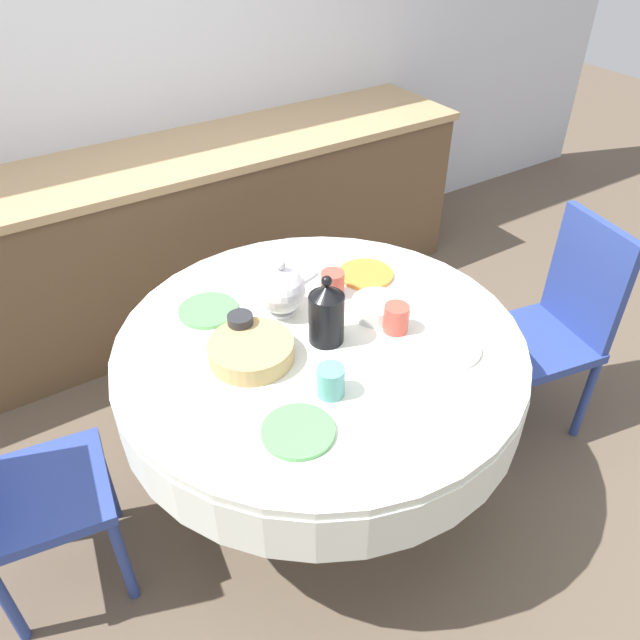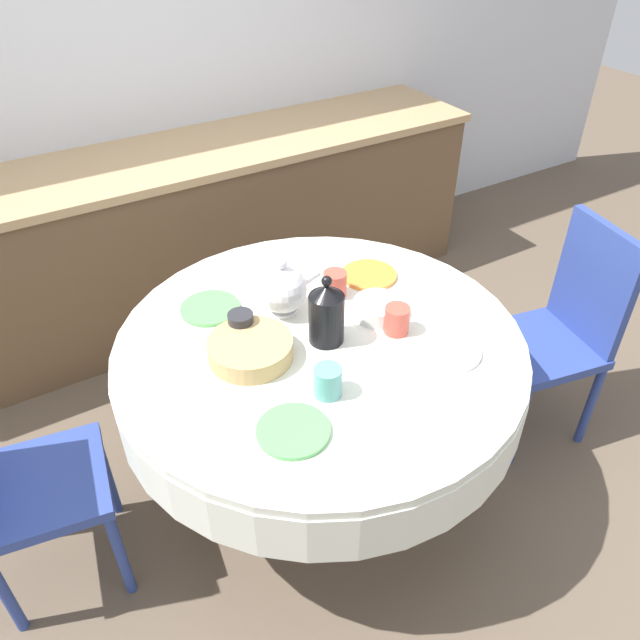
% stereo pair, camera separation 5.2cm
% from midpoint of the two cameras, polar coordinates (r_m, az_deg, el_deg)
% --- Properties ---
extents(ground_plane, '(12.00, 12.00, 0.00)m').
position_cam_midpoint_polar(ground_plane, '(2.62, 0.59, -14.58)').
color(ground_plane, brown).
extents(wall_back, '(7.00, 0.05, 2.60)m').
position_cam_midpoint_polar(wall_back, '(3.32, -16.52, 22.65)').
color(wall_back, silver).
rests_on(wall_back, ground_plane).
extents(kitchen_counter, '(3.24, 0.64, 0.90)m').
position_cam_midpoint_polar(kitchen_counter, '(3.33, -12.24, 7.42)').
color(kitchen_counter, brown).
rests_on(kitchen_counter, ground_plane).
extents(dining_table, '(1.38, 1.38, 0.75)m').
position_cam_midpoint_polar(dining_table, '(2.16, 0.69, -4.27)').
color(dining_table, brown).
rests_on(dining_table, ground_plane).
extents(chair_left, '(0.47, 0.47, 0.96)m').
position_cam_midpoint_polar(chair_left, '(2.70, 21.74, -0.50)').
color(chair_left, '#2D428E').
rests_on(chair_left, ground_plane).
extents(chair_right, '(0.46, 0.46, 0.96)m').
position_cam_midpoint_polar(chair_right, '(2.18, -26.11, -12.73)').
color(chair_right, '#2D428E').
rests_on(chair_right, ground_plane).
extents(plate_near_left, '(0.21, 0.21, 0.01)m').
position_cam_midpoint_polar(plate_near_left, '(1.78, -1.61, -10.09)').
color(plate_near_left, '#5BA85B').
rests_on(plate_near_left, dining_table).
extents(cup_near_left, '(0.09, 0.09, 0.10)m').
position_cam_midpoint_polar(cup_near_left, '(1.86, 1.52, -5.64)').
color(cup_near_left, '#5BA39E').
rests_on(cup_near_left, dining_table).
extents(plate_near_right, '(0.21, 0.21, 0.01)m').
position_cam_midpoint_polar(plate_near_right, '(2.08, 12.38, -2.76)').
color(plate_near_right, white).
rests_on(plate_near_right, dining_table).
extents(cup_near_right, '(0.09, 0.09, 0.10)m').
position_cam_midpoint_polar(cup_near_right, '(2.11, 7.74, 0.02)').
color(cup_near_right, '#CC4C3D').
rests_on(cup_near_right, dining_table).
extents(plate_far_left, '(0.21, 0.21, 0.01)m').
position_cam_midpoint_polar(plate_far_left, '(2.24, -9.36, 1.07)').
color(plate_far_left, '#5BA85B').
rests_on(plate_far_left, dining_table).
extents(cup_far_left, '(0.09, 0.09, 0.10)m').
position_cam_midpoint_polar(cup_far_left, '(2.07, -6.50, -0.54)').
color(cup_far_left, '#28282D').
rests_on(cup_far_left, dining_table).
extents(plate_far_right, '(0.21, 0.21, 0.01)m').
position_cam_midpoint_polar(plate_far_right, '(2.40, 5.13, 4.11)').
color(plate_far_right, orange).
rests_on(plate_far_right, dining_table).
extents(cup_far_right, '(0.09, 0.09, 0.10)m').
position_cam_midpoint_polar(cup_far_right, '(2.26, 2.03, 3.29)').
color(cup_far_right, '#CC4C3D').
rests_on(cup_far_right, dining_table).
extents(coffee_carafe, '(0.12, 0.12, 0.25)m').
position_cam_midpoint_polar(coffee_carafe, '(2.02, 1.33, 0.57)').
color(coffee_carafe, black).
rests_on(coffee_carafe, dining_table).
extents(teapot, '(0.23, 0.17, 0.22)m').
position_cam_midpoint_polar(teapot, '(2.15, -2.69, 2.82)').
color(teapot, white).
rests_on(teapot, dining_table).
extents(bread_basket, '(0.27, 0.27, 0.07)m').
position_cam_midpoint_polar(bread_basket, '(2.00, -5.65, -2.68)').
color(bread_basket, tan).
rests_on(bread_basket, dining_table).
extents(fruit_bowl, '(0.17, 0.17, 0.06)m').
position_cam_midpoint_polar(fruit_bowl, '(2.19, 5.99, 1.06)').
color(fruit_bowl, silver).
rests_on(fruit_bowl, dining_table).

